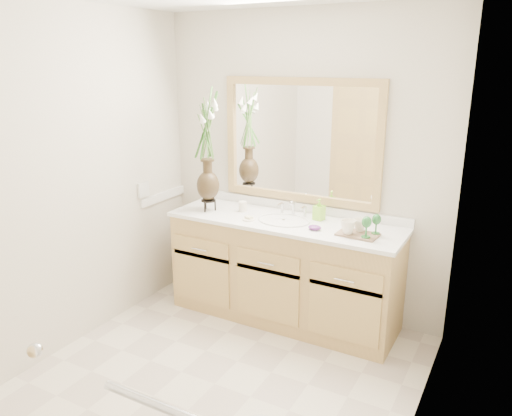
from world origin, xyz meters
The scene contains 21 objects.
floor centered at (0.00, 0.00, 0.00)m, with size 2.60×2.60×0.00m, color beige.
wall_back centered at (0.00, 1.30, 1.20)m, with size 2.40×0.02×2.40m, color beige.
wall_front centered at (0.00, -1.30, 1.20)m, with size 2.40×0.02×2.40m, color beige.
wall_left centered at (-1.20, 0.00, 1.20)m, with size 0.02×2.60×2.40m, color beige.
wall_right centered at (1.20, 0.00, 1.20)m, with size 0.02×2.60×2.40m, color beige.
vanity centered at (0.00, 1.01, 0.40)m, with size 1.80×0.55×0.80m.
counter centered at (0.00, 1.01, 0.82)m, with size 1.84×0.57×0.03m, color white.
sink centered at (0.00, 1.00, 0.78)m, with size 0.38×0.34×0.23m.
mirror centered at (0.00, 1.28, 1.41)m, with size 1.32×0.04×0.97m.
switch_plate centered at (-1.19, 0.76, 0.98)m, with size 0.02×0.12×0.12m, color white.
grab_bar centered at (0.70, -1.27, 0.95)m, with size 0.03×0.03×0.55m, color silver.
flower_vase centered at (-0.66, 0.94, 1.43)m, with size 0.22×0.22×0.88m.
tumbler centered at (-0.40, 1.06, 0.87)m, with size 0.06×0.06×0.08m, color white.
soap_dish centered at (-0.24, 0.88, 0.84)m, with size 0.10×0.10×0.03m.
soap_bottle centered at (0.23, 1.15, 0.90)m, with size 0.07×0.07×0.15m, color #94E836.
purple_dish centered at (0.29, 0.91, 0.85)m, with size 0.10×0.08×0.03m, color #652878.
tray centered at (0.60, 0.95, 0.84)m, with size 0.28×0.19×0.01m, color brown.
mug_left centered at (0.54, 0.91, 0.90)m, with size 0.11×0.10×0.11m, color white.
mug_right centered at (0.60, 1.01, 0.89)m, with size 0.09×0.09×0.09m, color white.
goblet_front centered at (0.68, 0.90, 0.95)m, with size 0.07×0.07×0.15m.
goblet_back centered at (0.71, 1.01, 0.94)m, with size 0.06×0.06×0.14m.
Camera 1 is at (1.58, -2.30, 2.01)m, focal length 35.00 mm.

